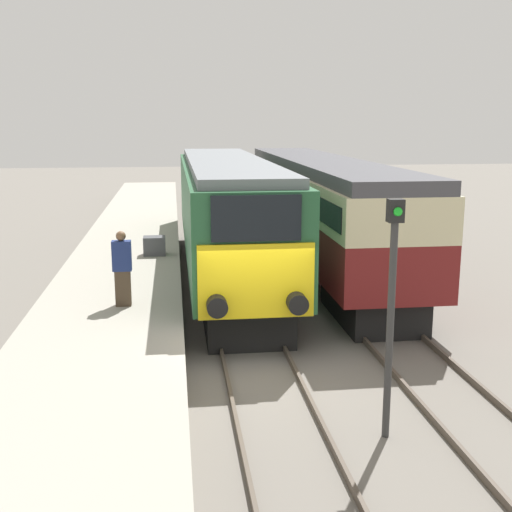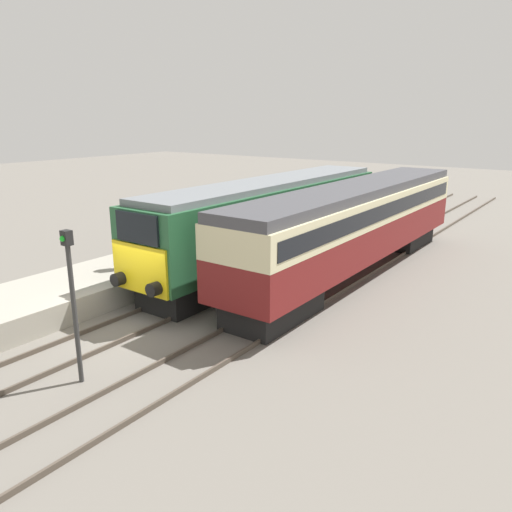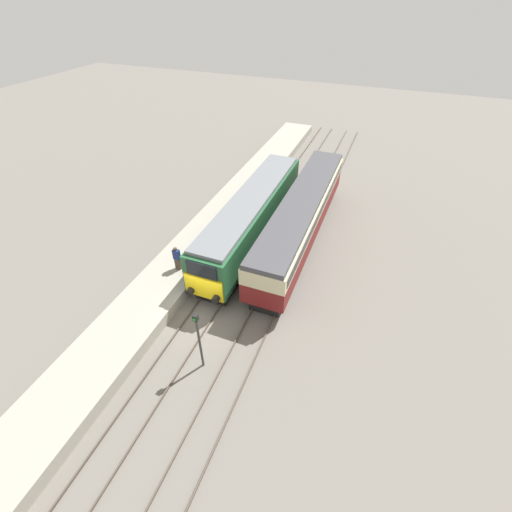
{
  "view_description": "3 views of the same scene",
  "coord_description": "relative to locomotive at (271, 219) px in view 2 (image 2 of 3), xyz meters",
  "views": [
    {
      "loc": [
        -1.68,
        -12.41,
        5.15
      ],
      "look_at": [
        0.0,
        0.65,
        2.34
      ],
      "focal_mm": 45.0,
      "sensor_mm": 36.0,
      "label": 1
    },
    {
      "loc": [
        12.0,
        -9.62,
        6.54
      ],
      "look_at": [
        1.7,
        4.65,
        1.6
      ],
      "focal_mm": 35.0,
      "sensor_mm": 36.0,
      "label": 2
    },
    {
      "loc": [
        8.02,
        -11.55,
        15.88
      ],
      "look_at": [
        1.7,
        4.65,
        1.6
      ],
      "focal_mm": 24.0,
      "sensor_mm": 36.0,
      "label": 3
    }
  ],
  "objects": [
    {
      "name": "signal_post",
      "position": [
        1.7,
        -11.14,
        0.14
      ],
      "size": [
        0.24,
        0.28,
        3.96
      ],
      "color": "#333333",
      "rests_on": "ground_plane"
    },
    {
      "name": "passenger_carriage",
      "position": [
        3.4,
        1.32,
        0.11
      ],
      "size": [
        2.75,
        16.79,
        3.83
      ],
      "color": "black",
      "rests_on": "ground_plane"
    },
    {
      "name": "rails_far_track",
      "position": [
        3.4,
        -3.16,
        -2.14
      ],
      "size": [
        1.5,
        60.0,
        0.14
      ],
      "color": "#4C4238",
      "rests_on": "ground_plane"
    },
    {
      "name": "luggage_crate",
      "position": [
        -2.35,
        0.04,
        -1.06
      ],
      "size": [
        0.7,
        0.56,
        0.6
      ],
      "color": "#4C4C51",
      "rests_on": "platform_left"
    },
    {
      "name": "platform_left",
      "position": [
        -3.3,
        -0.16,
        -1.79
      ],
      "size": [
        3.5,
        50.0,
        0.85
      ],
      "color": "#9E998C",
      "rests_on": "ground_plane"
    },
    {
      "name": "rails_near_track",
      "position": [
        0.0,
        -3.16,
        -2.14
      ],
      "size": [
        1.51,
        60.0,
        0.14
      ],
      "color": "#4C4238",
      "rests_on": "ground_plane"
    },
    {
      "name": "ground_plane",
      "position": [
        0.0,
        -8.16,
        -2.21
      ],
      "size": [
        120.0,
        120.0,
        0.0
      ],
      "primitive_type": "plane",
      "color": "slate"
    },
    {
      "name": "locomotive",
      "position": [
        0.0,
        0.0,
        0.0
      ],
      "size": [
        2.7,
        15.51,
        3.93
      ],
      "color": "black",
      "rests_on": "ground_plane"
    },
    {
      "name": "person_on_platform",
      "position": [
        -2.92,
        -5.72,
        -0.47
      ],
      "size": [
        0.44,
        0.26,
        1.78
      ],
      "color": "#473828",
      "rests_on": "platform_left"
    }
  ]
}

